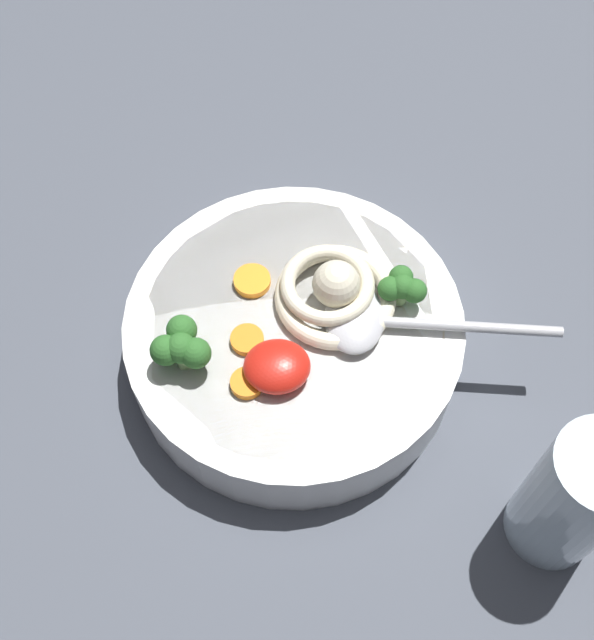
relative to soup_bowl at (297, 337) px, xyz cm
name	(u,v)px	position (x,y,z in cm)	size (l,w,h in cm)	color
table_slab	(281,385)	(1.40, 1.62, -5.00)	(100.13, 100.13, 4.35)	#474C56
soup_bowl	(297,337)	(0.00, 0.00, 0.00)	(25.39, 25.39, 5.48)	white
noodle_pile	(337,290)	(-3.02, -1.66, 3.90)	(10.01, 9.81, 4.02)	beige
soup_spoon	(377,319)	(-5.79, 0.72, 3.45)	(17.49, 6.50, 1.60)	#B7B7BC
chili_sauce_dollop	(284,366)	(1.18, 4.31, 3.72)	(4.76, 4.28, 2.14)	red
broccoli_floret_far	(185,347)	(8.00, 2.98, 4.79)	(4.32, 3.71, 3.41)	#7A9E60
broccoli_floret_beside_noodles	(405,286)	(-8.03, -1.39, 4.43)	(3.60, 3.10, 2.84)	#7A9E60
carrot_slice_near_spoon	(255,281)	(2.97, -3.44, 2.97)	(2.81, 2.81, 0.64)	orange
carrot_slice_front	(250,336)	(3.47, 1.31, 2.95)	(2.43, 2.43, 0.60)	orange
carrot_slice_rear	(250,383)	(3.57, 5.12, 2.97)	(2.36, 2.36, 0.64)	orange
drinking_glass	(578,498)	(-17.26, 14.79, 3.61)	(6.20, 6.20, 12.88)	silver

